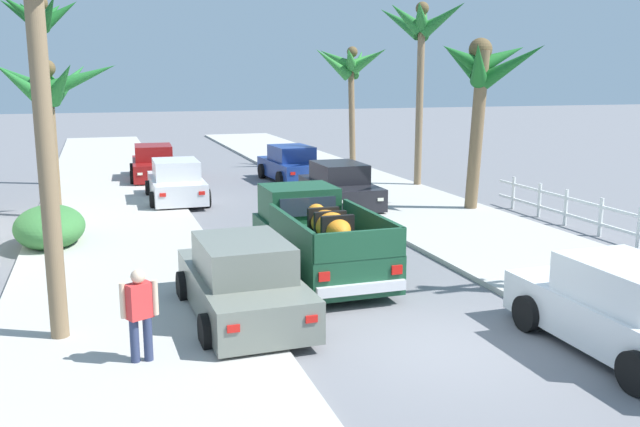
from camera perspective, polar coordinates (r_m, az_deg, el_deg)
name	(u,v)px	position (r m, az deg, el deg)	size (l,w,h in m)	color
ground_plane	(438,346)	(11.82, 9.82, -10.85)	(160.00, 160.00, 0.00)	slate
sidewalk_left	(115,220)	(22.07, -16.77, -0.55)	(4.75, 60.00, 0.12)	#B2AFA8
sidewalk_right	(402,203)	(24.27, 6.83, 0.91)	(4.75, 60.00, 0.12)	#B2AFA8
curb_left	(147,219)	(22.11, -14.25, -0.42)	(0.16, 60.00, 0.10)	silver
curb_right	(376,204)	(23.88, 4.71, 0.76)	(0.16, 60.00, 0.10)	silver
pickup_truck	(317,238)	(15.61, -0.28, -2.04)	(2.24, 5.22, 1.80)	#19472D
car_left_near	(176,183)	(24.90, -11.91, 2.53)	(2.08, 4.28, 1.54)	silver
car_right_near	(625,311)	(12.21, 24.12, -7.43)	(2.03, 4.26, 1.54)	silver
car_left_mid	(340,187)	(23.44, 1.66, 2.23)	(2.04, 4.27, 1.54)	black
car_right_mid	(243,282)	(12.72, -6.48, -5.73)	(2.11, 4.30, 1.54)	slate
car_left_far	(291,165)	(29.33, -2.44, 4.08)	(2.21, 4.34, 1.54)	navy
car_right_far	(154,164)	(30.35, -13.70, 4.01)	(2.17, 4.32, 1.54)	maroon
palm_tree_left_fore	(483,74)	(22.81, 13.43, 11.26)	(3.20, 3.73, 5.65)	brown
palm_tree_left_mid	(40,27)	(30.39, -22.35, 14.19)	(3.25, 3.90, 7.66)	#846B4C
palm_tree_right_mid	(50,85)	(23.16, -21.62, 9.93)	(4.02, 3.39, 5.05)	brown
palm_tree_left_back	(422,30)	(27.94, 8.52, 14.92)	(3.32, 3.92, 7.36)	#846B4C
palm_tree_right_back	(352,65)	(33.73, 2.71, 12.25)	(4.05, 3.34, 5.95)	brown
picket_fence	(601,216)	(20.72, 22.44, -0.21)	(0.06, 10.27, 1.10)	white
hedge_bush	(50,227)	(19.34, -21.64, -1.03)	(1.80, 2.80, 1.10)	#387538
pedestrian	(140,312)	(10.86, -14.81, -7.96)	(0.57, 0.37, 1.59)	navy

